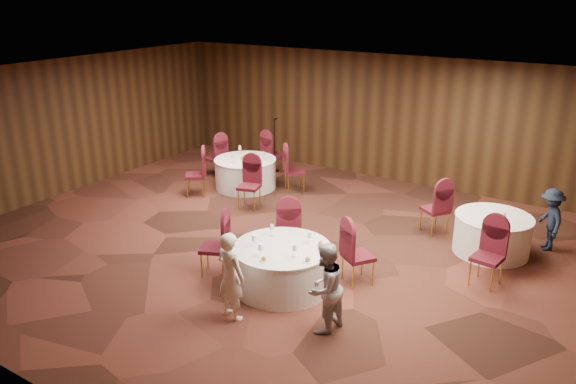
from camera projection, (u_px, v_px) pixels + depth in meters
The scene contains 15 objects.
ground at pixel (274, 246), 10.93m from camera, with size 12.00×12.00×0.00m, color black.
room_shell at pixel (273, 149), 10.25m from camera, with size 12.00×12.00×12.00m.
table_main at pixel (282, 267), 9.32m from camera, with size 1.63×1.63×0.74m.
table_left at pixel (245, 173), 13.99m from camera, with size 1.54×1.54×0.74m.
table_right at pixel (492, 234), 10.55m from camera, with size 1.42×1.42×0.74m.
chairs_main at pixel (286, 243), 9.88m from camera, with size 2.96×2.06×1.00m.
chairs_left at pixel (246, 168), 13.95m from camera, with size 3.02×3.09×1.00m.
chairs_right at pixel (459, 231), 10.38m from camera, with size 2.10×2.31×1.00m.
tabletop_main at pixel (286, 246), 9.01m from camera, with size 1.12×1.12×0.22m.
tabletop_left at pixel (245, 156), 13.84m from camera, with size 0.90×0.81×0.22m.
tabletop_right at pixel (504, 216), 10.03m from camera, with size 0.08×0.08×0.22m.
mic_stand at pixel (275, 156), 15.22m from camera, with size 0.24×0.24×1.47m.
woman_a at pixel (231, 276), 8.35m from camera, with size 0.51×0.34×1.41m, color white.
woman_b at pixel (325, 288), 8.05m from camera, with size 0.67×0.52×1.38m, color #AEADB2.
man_c at pixel (550, 219), 10.62m from camera, with size 0.79×0.45×1.22m, color black.
Camera 1 is at (5.52, -8.22, 4.76)m, focal length 35.00 mm.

